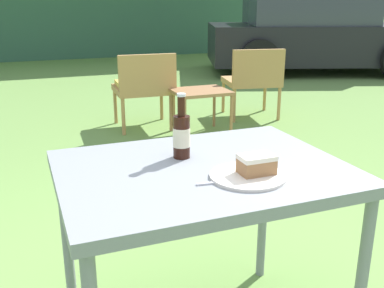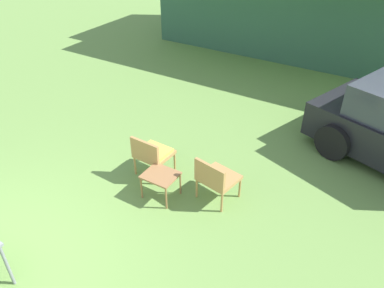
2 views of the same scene
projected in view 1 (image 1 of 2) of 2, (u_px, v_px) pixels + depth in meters
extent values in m
cube|color=black|center=(315.00, 43.00, 8.19)|extent=(4.17, 2.92, 0.67)
cube|color=#383D47|center=(307.00, 8.00, 8.00)|extent=(2.51, 2.22, 0.58)
cylinder|color=black|center=(358.00, 48.00, 9.16)|extent=(0.70, 0.41, 0.67)
cylinder|color=black|center=(243.00, 48.00, 9.08)|extent=(0.70, 0.41, 0.67)
cylinder|color=black|center=(259.00, 60.00, 7.34)|extent=(0.70, 0.41, 0.67)
cylinder|color=#B2844C|center=(162.00, 103.00, 4.97)|extent=(0.04, 0.04, 0.37)
cylinder|color=#B2844C|center=(115.00, 106.00, 4.81)|extent=(0.04, 0.04, 0.37)
cylinder|color=#B2844C|center=(174.00, 113.00, 4.55)|extent=(0.04, 0.04, 0.37)
cylinder|color=#B2844C|center=(123.00, 117.00, 4.39)|extent=(0.04, 0.04, 0.37)
cube|color=#B2844C|center=(143.00, 89.00, 4.61)|extent=(0.59, 0.55, 0.06)
cube|color=#B2844C|center=(148.00, 73.00, 4.34)|extent=(0.57, 0.08, 0.35)
cube|color=gold|center=(143.00, 84.00, 4.60)|extent=(0.53, 0.47, 0.05)
cylinder|color=#B2844C|center=(265.00, 95.00, 5.38)|extent=(0.04, 0.04, 0.37)
cylinder|color=#B2844C|center=(223.00, 97.00, 5.29)|extent=(0.04, 0.04, 0.37)
cylinder|color=#B2844C|center=(279.00, 104.00, 4.94)|extent=(0.04, 0.04, 0.37)
cylinder|color=#B2844C|center=(234.00, 106.00, 4.85)|extent=(0.04, 0.04, 0.37)
cube|color=#B2844C|center=(251.00, 82.00, 5.05)|extent=(0.66, 0.62, 0.06)
cube|color=#B2844C|center=(259.00, 66.00, 4.76)|extent=(0.57, 0.15, 0.35)
cube|color=#996B42|center=(201.00, 92.00, 4.36)|extent=(0.53, 0.46, 0.03)
cylinder|color=#996B42|center=(185.00, 121.00, 4.16)|extent=(0.03, 0.03, 0.41)
cylinder|color=#996B42|center=(231.00, 116.00, 4.33)|extent=(0.03, 0.03, 0.41)
cylinder|color=#996B42|center=(171.00, 111.00, 4.52)|extent=(0.03, 0.03, 0.41)
cylinder|color=#996B42|center=(214.00, 107.00, 4.69)|extent=(0.03, 0.03, 0.41)
cube|color=gray|center=(203.00, 172.00, 1.53)|extent=(0.97, 0.73, 0.04)
cylinder|color=gray|center=(68.00, 245.00, 1.78)|extent=(0.04, 0.04, 0.70)
cylinder|color=gray|center=(263.00, 209.00, 2.09)|extent=(0.04, 0.04, 0.70)
cylinder|color=silver|center=(248.00, 176.00, 1.43)|extent=(0.24, 0.24, 0.01)
cube|color=#9E6B42|center=(256.00, 166.00, 1.43)|extent=(0.11, 0.07, 0.05)
cube|color=silver|center=(257.00, 157.00, 1.42)|extent=(0.11, 0.08, 0.02)
cylinder|color=black|center=(182.00, 137.00, 1.59)|extent=(0.06, 0.06, 0.15)
cylinder|color=black|center=(181.00, 106.00, 1.56)|extent=(0.03, 0.03, 0.07)
cylinder|color=silver|center=(181.00, 95.00, 1.54)|extent=(0.03, 0.03, 0.01)
cylinder|color=beige|center=(182.00, 137.00, 1.59)|extent=(0.06, 0.06, 0.07)
cube|color=silver|center=(226.00, 182.00, 1.39)|extent=(0.19, 0.03, 0.01)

